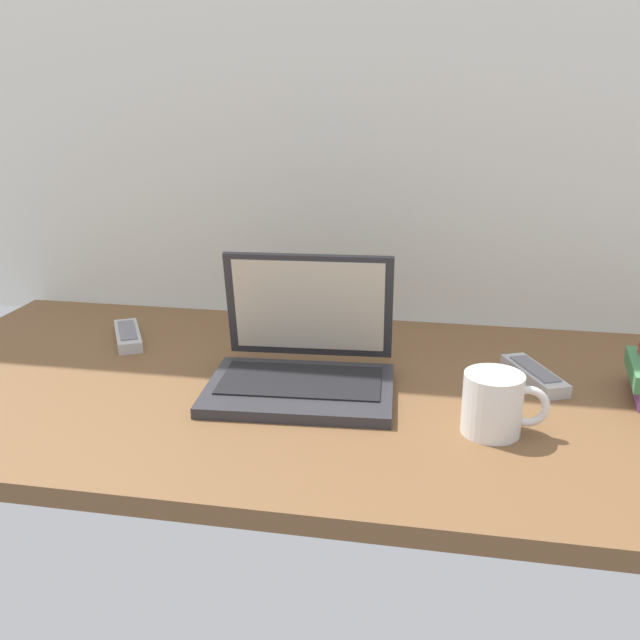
# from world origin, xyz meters

# --- Properties ---
(desk) EXTENTS (1.60, 0.76, 0.03)m
(desk) POSITION_xyz_m (0.00, 0.00, 0.01)
(desk) COLOR brown
(desk) RESTS_ON ground
(laptop) EXTENTS (0.32, 0.28, 0.22)m
(laptop) POSITION_xyz_m (-0.06, 0.00, 0.08)
(laptop) COLOR #2D2D33
(laptop) RESTS_ON desk
(coffee_mug) EXTENTS (0.13, 0.09, 0.09)m
(coffee_mug) POSITION_xyz_m (0.26, -0.12, 0.08)
(coffee_mug) COLOR white
(coffee_mug) RESTS_ON desk
(remote_control_near) EXTENTS (0.11, 0.16, 0.02)m
(remote_control_near) POSITION_xyz_m (0.34, 0.09, 0.04)
(remote_control_near) COLOR #B7B7B7
(remote_control_near) RESTS_ON desk
(remote_control_far) EXTENTS (0.12, 0.16, 0.02)m
(remote_control_far) POSITION_xyz_m (-0.45, 0.15, 0.04)
(remote_control_far) COLOR #B7B7B7
(remote_control_far) RESTS_ON desk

